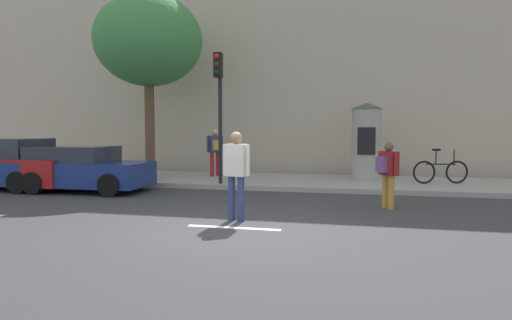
% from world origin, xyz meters
% --- Properties ---
extents(ground_plane, '(80.00, 80.00, 0.00)m').
position_xyz_m(ground_plane, '(0.00, 0.00, 0.00)').
color(ground_plane, '#38383A').
extents(sidewalk_curb, '(36.00, 4.00, 0.15)m').
position_xyz_m(sidewalk_curb, '(0.00, 7.00, 0.07)').
color(sidewalk_curb, '#9E9B93').
rests_on(sidewalk_curb, ground_plane).
extents(lane_markings, '(25.80, 0.16, 0.01)m').
position_xyz_m(lane_markings, '(0.00, 0.00, 0.00)').
color(lane_markings, silver).
rests_on(lane_markings, ground_plane).
extents(building_backdrop, '(36.00, 5.00, 9.69)m').
position_xyz_m(building_backdrop, '(0.00, 12.00, 4.85)').
color(building_backdrop, '#B7A893').
rests_on(building_backdrop, ground_plane).
extents(traffic_light, '(0.24, 0.45, 4.03)m').
position_xyz_m(traffic_light, '(-1.96, 5.24, 2.88)').
color(traffic_light, black).
rests_on(traffic_light, sidewalk_curb).
extents(poster_column, '(1.06, 1.06, 2.59)m').
position_xyz_m(poster_column, '(2.48, 7.55, 1.46)').
color(poster_column, '#9E9B93').
rests_on(poster_column, sidewalk_curb).
extents(street_tree, '(3.79, 3.79, 6.44)m').
position_xyz_m(street_tree, '(-5.03, 6.72, 4.96)').
color(street_tree, brown).
rests_on(street_tree, sidewalk_curb).
extents(pedestrian_with_bag, '(0.52, 0.60, 1.54)m').
position_xyz_m(pedestrian_with_bag, '(2.92, 2.83, 0.92)').
color(pedestrian_with_bag, '#B78C33').
rests_on(pedestrian_with_bag, ground_plane).
extents(pedestrian_in_dark_shirt, '(0.60, 0.36, 1.79)m').
position_xyz_m(pedestrian_in_dark_shirt, '(-0.13, 0.64, 1.07)').
color(pedestrian_in_dark_shirt, navy).
rests_on(pedestrian_in_dark_shirt, ground_plane).
extents(pedestrian_in_light_jacket, '(0.53, 0.52, 1.71)m').
position_xyz_m(pedestrian_in_light_jacket, '(-2.82, 7.39, 1.17)').
color(pedestrian_in_light_jacket, maroon).
rests_on(pedestrian_in_light_jacket, sidewalk_curb).
extents(bicycle_leaning, '(1.72, 0.56, 1.09)m').
position_xyz_m(bicycle_leaning, '(4.75, 6.88, 0.54)').
color(bicycle_leaning, black).
rests_on(bicycle_leaning, sidewalk_curb).
extents(parked_car_blue, '(4.53, 2.01, 1.56)m').
position_xyz_m(parked_car_blue, '(-8.31, 3.76, 0.75)').
color(parked_car_blue, maroon).
rests_on(parked_car_blue, ground_plane).
extents(parked_car_dark, '(4.16, 1.95, 1.35)m').
position_xyz_m(parked_car_dark, '(-5.89, 3.74, 0.66)').
color(parked_car_dark, navy).
rests_on(parked_car_dark, ground_plane).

